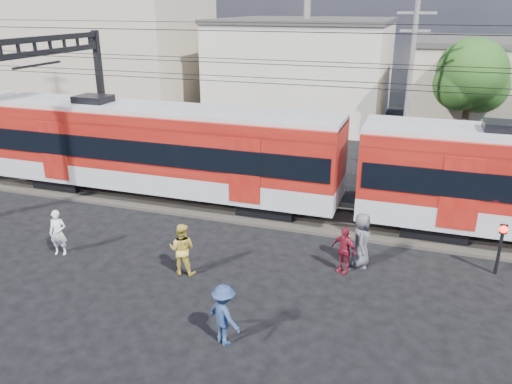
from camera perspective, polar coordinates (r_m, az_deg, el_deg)
ground at (r=15.17m, az=-11.47°, el=-12.91°), size 120.00×120.00×0.00m
track_bed at (r=21.58m, az=-1.07°, el=-1.72°), size 70.00×3.40×0.12m
rail_near at (r=20.88m, az=-1.76°, el=-2.16°), size 70.00×0.12×0.12m
rail_far at (r=22.19m, az=-0.43°, el=-0.73°), size 70.00×0.12×0.12m
commuter_train at (r=22.32m, az=-10.43°, el=5.06°), size 50.30×3.08×4.17m
catenary at (r=24.46m, az=-21.08°, el=11.96°), size 70.00×9.30×7.52m
building_west at (r=42.25m, az=-16.30°, el=14.99°), size 14.28×10.20×9.30m
building_midwest at (r=39.05m, az=5.63°, el=13.80°), size 12.24×12.24×7.30m
utility_pole_mid at (r=26.06m, az=17.09°, el=11.54°), size 1.80×0.24×8.50m
tree_near at (r=29.21m, az=23.74°, el=11.88°), size 3.82×3.64×6.72m
pedestrian_a at (r=18.75m, az=-21.68°, el=-4.34°), size 0.68×0.54×1.64m
pedestrian_b at (r=16.38m, az=-8.45°, el=-6.47°), size 0.92×0.75×1.75m
pedestrian_c at (r=13.15m, az=-3.68°, el=-13.83°), size 1.26×1.07×1.69m
pedestrian_d at (r=16.55m, az=10.00°, el=-6.56°), size 1.01×0.78×1.60m
pedestrian_e at (r=16.97m, az=11.94°, el=-5.41°), size 0.67×0.97×1.90m
crossing_signal at (r=17.81m, az=26.24°, el=-4.93°), size 0.26×0.26×1.78m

